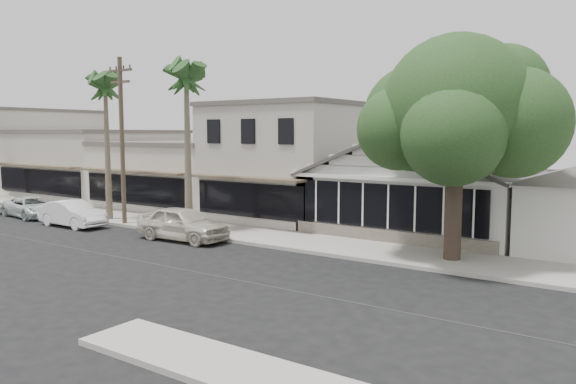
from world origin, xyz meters
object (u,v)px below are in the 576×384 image
Objects in this scene: utility_pole at (122,137)px; shade_tree at (457,114)px; car_0 at (183,224)px; car_2 at (32,207)px; car_1 at (72,214)px.

shade_tree is at bearing 5.90° from utility_pole.
shade_tree is (11.81, 2.96, 4.95)m from car_0.
car_2 is (-12.68, 0.05, -0.19)m from car_0.
car_2 is at bearing 82.74° from car_1.
car_2 is 0.50× the size of shade_tree.
car_1 is 5.04m from car_2.
car_0 is at bearing -83.05° from car_2.
car_0 is 1.10× the size of car_1.
car_1 is 0.49× the size of shade_tree.
utility_pole reaches higher than car_2.
car_0 reaches higher than car_2.
utility_pole reaches higher than car_1.
car_0 is at bearing -11.69° from utility_pole.
utility_pole is 2.05× the size of car_2.
utility_pole is at bearing 75.96° from car_0.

